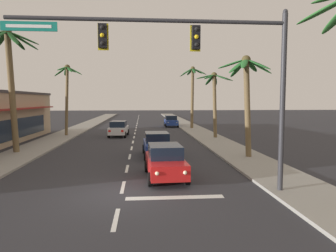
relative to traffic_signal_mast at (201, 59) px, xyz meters
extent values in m
plane|color=#2D2D33|center=(-3.27, 0.34, -5.58)|extent=(220.00, 220.00, 0.00)
cube|color=gray|center=(4.53, 20.34, -5.51)|extent=(3.20, 110.00, 0.14)
cube|color=gray|center=(-11.07, 20.34, -5.51)|extent=(3.20, 110.00, 0.14)
cube|color=silver|center=(-3.27, -2.38, -5.57)|extent=(0.16, 2.00, 0.01)
cube|color=silver|center=(-3.27, 1.44, -5.57)|extent=(0.16, 2.00, 0.01)
cube|color=silver|center=(-3.27, 5.26, -5.57)|extent=(0.16, 2.00, 0.01)
cube|color=silver|center=(-3.27, 9.08, -5.57)|extent=(0.16, 2.00, 0.01)
cube|color=silver|center=(-3.27, 12.90, -5.57)|extent=(0.16, 2.00, 0.01)
cube|color=silver|center=(-3.27, 16.72, -5.57)|extent=(0.16, 2.00, 0.01)
cube|color=silver|center=(-3.27, 20.54, -5.57)|extent=(0.16, 2.00, 0.01)
cube|color=silver|center=(-3.27, 24.36, -5.57)|extent=(0.16, 2.00, 0.01)
cube|color=silver|center=(-3.27, 28.18, -5.57)|extent=(0.16, 2.00, 0.01)
cube|color=silver|center=(-3.27, 32.00, -5.57)|extent=(0.16, 2.00, 0.01)
cube|color=silver|center=(-3.27, 35.82, -5.57)|extent=(0.16, 2.00, 0.01)
cube|color=silver|center=(-3.27, 39.64, -5.57)|extent=(0.16, 2.00, 0.01)
cube|color=silver|center=(-3.27, 43.46, -5.57)|extent=(0.16, 2.00, 0.01)
cube|color=silver|center=(-3.27, 47.28, -5.57)|extent=(0.16, 2.00, 0.01)
cube|color=silver|center=(-3.27, 51.10, -5.57)|extent=(0.16, 2.00, 0.01)
cube|color=silver|center=(-3.27, 54.92, -5.57)|extent=(0.16, 2.00, 0.01)
cube|color=silver|center=(-3.27, 58.74, -5.57)|extent=(0.16, 2.00, 0.01)
cube|color=silver|center=(-3.27, 62.56, -5.57)|extent=(0.16, 2.00, 0.01)
cube|color=silver|center=(-3.27, 66.38, -5.57)|extent=(0.16, 2.00, 0.01)
cube|color=silver|center=(-3.27, 70.20, -5.57)|extent=(0.16, 2.00, 0.01)
cube|color=silver|center=(-1.07, -0.26, -5.57)|extent=(4.00, 0.44, 0.01)
cylinder|color=#2D2D33|center=(3.45, 0.00, -1.84)|extent=(0.22, 0.22, 7.48)
cylinder|color=#2D2D33|center=(-2.06, 0.00, 1.50)|extent=(11.02, 0.16, 0.16)
sphere|color=#2D2D33|center=(3.45, 0.00, 1.96)|extent=(0.20, 0.20, 0.20)
cube|color=black|center=(-0.22, -0.02, 0.86)|extent=(0.32, 0.26, 0.92)
sphere|color=black|center=(-0.22, -0.16, 1.16)|extent=(0.17, 0.17, 0.17)
sphere|color=yellow|center=(-0.22, -0.16, 0.86)|extent=(0.17, 0.17, 0.17)
sphere|color=black|center=(-0.22, -0.16, 0.56)|extent=(0.17, 0.17, 0.17)
cube|color=yellow|center=(-0.22, 0.15, 0.86)|extent=(0.42, 0.03, 1.04)
cube|color=black|center=(-3.89, -0.02, 0.86)|extent=(0.32, 0.26, 0.92)
sphere|color=black|center=(-3.89, -0.16, 1.16)|extent=(0.17, 0.17, 0.17)
sphere|color=yellow|center=(-3.89, -0.16, 0.86)|extent=(0.17, 0.17, 0.17)
sphere|color=black|center=(-3.89, -0.16, 0.56)|extent=(0.17, 0.17, 0.17)
cube|color=yellow|center=(-3.89, 0.15, 0.86)|extent=(0.42, 0.03, 1.04)
cube|color=#147A6B|center=(-6.66, 0.00, 1.18)|extent=(2.11, 0.05, 0.36)
cube|color=white|center=(-6.66, -0.02, 1.18)|extent=(1.68, 0.01, 0.12)
cube|color=red|center=(-1.23, 2.96, -4.90)|extent=(1.95, 4.37, 0.72)
cube|color=black|center=(-1.23, 3.11, -4.22)|extent=(1.70, 2.27, 0.64)
cylinder|color=black|center=(-0.30, 1.58, -5.26)|extent=(0.25, 0.65, 0.64)
cylinder|color=black|center=(-2.03, 1.50, -5.26)|extent=(0.25, 0.65, 0.64)
cylinder|color=black|center=(-0.43, 4.42, -5.26)|extent=(0.25, 0.65, 0.64)
cylinder|color=black|center=(-2.15, 4.34, -5.26)|extent=(0.25, 0.65, 0.64)
sphere|color=#F9EFC6|center=(-0.51, 0.82, -4.82)|extent=(0.18, 0.18, 0.18)
sphere|color=#F9EFC6|center=(-1.75, 0.77, -4.82)|extent=(0.18, 0.18, 0.18)
cube|color=red|center=(-0.66, 5.15, -4.80)|extent=(0.24, 0.07, 0.20)
cube|color=red|center=(-1.98, 5.09, -4.80)|extent=(0.24, 0.07, 0.20)
cube|color=navy|center=(-1.36, 9.04, -4.90)|extent=(1.88, 4.35, 0.72)
cube|color=black|center=(-1.36, 9.19, -4.22)|extent=(1.66, 2.25, 0.64)
cylinder|color=black|center=(-0.46, 7.65, -5.26)|extent=(0.24, 0.65, 0.64)
cylinder|color=black|center=(-2.18, 7.60, -5.26)|extent=(0.24, 0.65, 0.64)
cylinder|color=black|center=(-0.54, 10.48, -5.26)|extent=(0.24, 0.65, 0.64)
cylinder|color=black|center=(-2.26, 10.43, -5.26)|extent=(0.24, 0.65, 0.64)
sphere|color=#F9EFC6|center=(-0.68, 6.89, -4.82)|extent=(0.18, 0.18, 0.18)
sphere|color=#F9EFC6|center=(-1.92, 6.85, -4.82)|extent=(0.18, 0.18, 0.18)
cube|color=red|center=(-0.76, 11.22, -4.80)|extent=(0.24, 0.07, 0.20)
cube|color=red|center=(-2.08, 11.18, -4.80)|extent=(0.24, 0.07, 0.20)
cube|color=silver|center=(-4.98, 21.66, -4.90)|extent=(2.00, 4.39, 0.72)
cube|color=black|center=(-4.99, 21.51, -4.22)|extent=(1.72, 2.29, 0.64)
cylinder|color=black|center=(-5.76, 23.13, -5.26)|extent=(0.26, 0.65, 0.64)
cylinder|color=black|center=(-4.04, 23.03, -5.26)|extent=(0.26, 0.65, 0.64)
cylinder|color=black|center=(-5.92, 20.30, -5.26)|extent=(0.26, 0.65, 0.64)
cylinder|color=black|center=(-4.20, 20.20, -5.26)|extent=(0.26, 0.65, 0.64)
sphere|color=#B2B2AD|center=(-5.48, 23.87, -4.82)|extent=(0.18, 0.18, 0.18)
sphere|color=#B2B2AD|center=(-4.24, 23.80, -4.82)|extent=(0.18, 0.18, 0.18)
cube|color=red|center=(-5.76, 19.54, -4.80)|extent=(0.24, 0.07, 0.20)
cube|color=red|center=(-4.44, 19.47, -4.80)|extent=(0.24, 0.07, 0.20)
cube|color=navy|center=(1.93, 33.61, -4.90)|extent=(1.78, 4.31, 0.72)
cube|color=black|center=(1.93, 33.76, -4.22)|extent=(1.61, 2.21, 0.64)
cylinder|color=black|center=(2.80, 32.19, -5.26)|extent=(0.22, 0.64, 0.64)
cylinder|color=black|center=(1.08, 32.18, -5.26)|extent=(0.22, 0.64, 0.64)
cylinder|color=black|center=(2.79, 35.03, -5.26)|extent=(0.22, 0.64, 0.64)
cylinder|color=black|center=(1.06, 35.02, -5.26)|extent=(0.22, 0.64, 0.64)
sphere|color=#B2B2AD|center=(2.56, 31.44, -4.82)|extent=(0.18, 0.18, 0.18)
sphere|color=#B2B2AD|center=(1.32, 31.43, -4.82)|extent=(0.18, 0.18, 0.18)
cube|color=red|center=(2.58, 35.77, -4.80)|extent=(0.24, 0.06, 0.20)
cube|color=red|center=(1.26, 35.76, -4.80)|extent=(0.24, 0.06, 0.20)
cylinder|color=brown|center=(-11.82, 10.98, -1.18)|extent=(0.74, 0.43, 8.79)
ellipsoid|color=#1E5123|center=(-10.87, 10.98, 2.84)|extent=(2.25, 0.41, 1.06)
ellipsoid|color=#1E5123|center=(-11.08, 11.53, 2.74)|extent=(2.04, 1.48, 1.27)
ellipsoid|color=#1E5123|center=(-11.77, 12.04, 2.80)|extent=(0.81, 2.26, 1.14)
ellipsoid|color=#1E5123|center=(-12.74, 11.74, 2.81)|extent=(1.86, 1.86, 1.12)
ellipsoid|color=#1E5123|center=(-11.31, 10.19, 2.71)|extent=(1.67, 1.89, 1.32)
sphere|color=#4C4223|center=(-11.97, 10.98, 3.26)|extent=(0.60, 0.60, 0.60)
cylinder|color=brown|center=(-10.55, 21.92, -1.86)|extent=(0.61, 0.31, 7.44)
ellipsoid|color=#236028|center=(-9.61, 21.89, 1.54)|extent=(1.65, 0.48, 0.96)
ellipsoid|color=#236028|center=(-10.12, 22.74, 1.74)|extent=(0.94, 1.79, 0.58)
ellipsoid|color=#236028|center=(-10.69, 22.66, 1.55)|extent=(0.98, 1.67, 0.95)
ellipsoid|color=#236028|center=(-11.12, 22.07, 1.47)|extent=(1.61, 0.70, 1.10)
ellipsoid|color=#236028|center=(-10.72, 21.14, 1.70)|extent=(1.04, 1.76, 0.66)
ellipsoid|color=#236028|center=(-10.00, 21.20, 1.63)|extent=(1.17, 1.68, 0.80)
sphere|color=#4C4223|center=(-10.40, 21.92, 1.91)|extent=(0.60, 0.60, 0.60)
ellipsoid|color=#2D702D|center=(3.75, -2.58, 1.40)|extent=(1.96, 1.47, 1.04)
cylinder|color=brown|center=(4.66, 7.75, -2.30)|extent=(0.70, 0.38, 6.57)
ellipsoid|color=#236028|center=(5.33, 7.62, 0.60)|extent=(1.79, 0.67, 1.08)
ellipsoid|color=#236028|center=(5.11, 8.42, 0.73)|extent=(1.54, 1.64, 0.82)
ellipsoid|color=#236028|center=(4.20, 8.50, 0.54)|extent=(0.99, 1.71, 1.19)
ellipsoid|color=#236028|center=(3.61, 7.99, 0.79)|extent=(1.92, 0.88, 0.71)
ellipsoid|color=#236028|center=(3.80, 7.30, 0.58)|extent=(1.67, 1.27, 1.11)
ellipsoid|color=#236028|center=(4.12, 6.94, 0.70)|extent=(1.14, 1.83, 0.89)
ellipsoid|color=#236028|center=(5.07, 7.08, 0.68)|extent=(1.48, 1.65, 0.92)
sphere|color=#4C4223|center=(4.50, 7.75, 1.03)|extent=(0.60, 0.60, 0.60)
cylinder|color=brown|center=(5.02, 18.63, -2.36)|extent=(0.57, 0.36, 6.45)
ellipsoid|color=#1E5123|center=(5.87, 18.54, 0.65)|extent=(2.00, 0.59, 0.76)
ellipsoid|color=#1E5123|center=(5.20, 19.46, 0.45)|extent=(0.97, 1.85, 1.14)
ellipsoid|color=#1E5123|center=(4.67, 19.49, 0.49)|extent=(0.90, 1.89, 1.08)
ellipsoid|color=#1E5123|center=(3.95, 18.41, 0.73)|extent=(2.04, 0.85, 0.60)
ellipsoid|color=#1E5123|center=(4.26, 17.91, 0.69)|extent=(1.62, 1.75, 0.69)
ellipsoid|color=#1E5123|center=(5.53, 17.90, 0.64)|extent=(1.57, 1.77, 0.78)
sphere|color=#4C4223|center=(4.91, 18.63, 0.92)|extent=(0.60, 0.60, 0.60)
cylinder|color=brown|center=(4.46, 29.52, -1.48)|extent=(0.47, 0.39, 8.20)
ellipsoid|color=#1E5123|center=(5.48, 29.68, 2.31)|extent=(2.07, 0.74, 0.94)
ellipsoid|color=#1E5123|center=(5.27, 30.21, 2.43)|extent=(1.82, 1.71, 0.71)
ellipsoid|color=#1E5123|center=(4.27, 30.48, 2.32)|extent=(0.86, 2.08, 0.92)
ellipsoid|color=#1E5123|center=(3.66, 29.88, 2.18)|extent=(1.92, 1.13, 1.21)
ellipsoid|color=#1E5123|center=(3.73, 28.94, 2.26)|extent=(1.83, 1.52, 1.05)
ellipsoid|color=#1E5123|center=(4.49, 28.53, 2.30)|extent=(0.43, 2.03, 0.97)
ellipsoid|color=#1E5123|center=(5.18, 28.82, 2.27)|extent=(1.68, 1.72, 1.02)
sphere|color=#4C4223|center=(4.50, 29.52, 2.67)|extent=(0.60, 0.60, 0.60)
cube|color=maroon|center=(-13.25, 12.96, -2.39)|extent=(1.00, 23.23, 0.12)
cube|color=black|center=(-13.68, 12.96, -4.18)|extent=(0.06, 21.86, 1.80)
camera|label=1|loc=(-2.37, -12.41, -1.64)|focal=32.96mm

